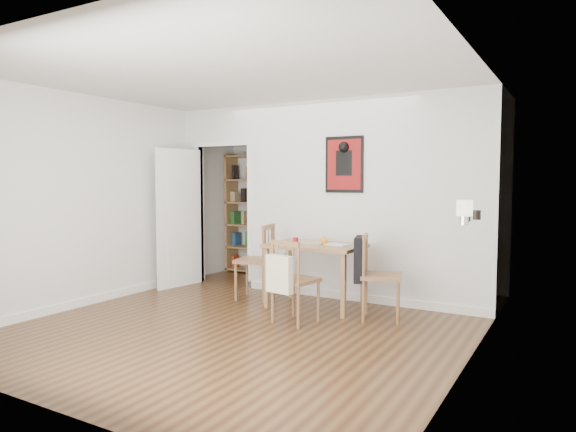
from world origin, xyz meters
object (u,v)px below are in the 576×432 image
Objects in this scene: red_glass at (296,241)px; ceramic_jar_b at (477,215)px; notebook at (338,245)px; chair_right at (380,275)px; dining_table at (315,252)px; chair_front at (295,281)px; bookshelf at (251,214)px; mantel_lamp at (465,210)px; chair_left at (255,261)px; fireplace at (469,280)px; ceramic_jar_a at (465,215)px; orange_fruit at (324,241)px.

ceramic_jar_b reaches higher than red_glass.
ceramic_jar_b reaches higher than notebook.
notebook is at bearing 163.90° from chair_right.
chair_front reaches higher than dining_table.
mantel_lamp is at bearing -32.26° from bookshelf.
ceramic_jar_b is (2.09, -0.07, 0.39)m from red_glass.
mantel_lamp is (1.63, -0.93, 0.51)m from notebook.
chair_left is at bearing 162.10° from mantel_lamp.
chair_left is (-0.89, 0.02, -0.19)m from dining_table.
fireplace is 0.62m from ceramic_jar_a.
red_glass is 0.98× the size of orange_fruit.
ceramic_jar_b is (1.62, -0.25, 0.42)m from notebook.
mantel_lamp is at bearing -88.87° from ceramic_jar_b.
notebook reaches higher than dining_table.
ceramic_jar_a reaches higher than red_glass.
orange_fruit is 0.18m from notebook.
dining_table is at bearing 171.94° from chair_right.
red_glass is at bearing 118.32° from chair_front.
ceramic_jar_b reaches higher than chair_right.
bookshelf is 22.90× the size of orange_fruit.
dining_table is 9.63× the size of ceramic_jar_a.
ceramic_jar_b is (-0.01, 0.35, 0.59)m from fireplace.
orange_fruit is at bearing 161.78° from fireplace.
chair_front is at bearing -61.68° from red_glass.
dining_table is at bearing -1.35° from chair_left.
chair_left is at bearing 167.66° from red_glass.
chair_front is 1.99m from ceramic_jar_b.
mantel_lamp reaches higher than chair_front.
bookshelf is 4.66m from mantel_lamp.
bookshelf is 2.64m from orange_fruit.
chair_right is 1.52m from mantel_lamp.
chair_left is 1.05m from orange_fruit.
ceramic_jar_a reaches higher than fireplace.
bookshelf is at bearing 132.74° from chair_front.
red_glass is at bearing -146.87° from dining_table.
orange_fruit is at bearing 22.67° from dining_table.
dining_table is 2.60m from bookshelf.
chair_left reaches higher than dining_table.
orange_fruit is at bearing 152.89° from mantel_lamp.
ceramic_jar_b reaches higher than chair_left.
dining_table is 0.17m from orange_fruit.
notebook is (0.48, 0.18, -0.04)m from red_glass.
bookshelf is at bearing 146.02° from notebook.
dining_table is at bearing -157.33° from orange_fruit.
bookshelf reaches higher than ceramic_jar_b.
bookshelf is at bearing 151.30° from fireplace.
bookshelf is (-2.03, 1.60, 0.30)m from dining_table.
chair_right is 3.40m from bookshelf.
ceramic_jar_a is at bearing -27.98° from bookshelf.
fireplace is at bearing -11.32° from red_glass.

